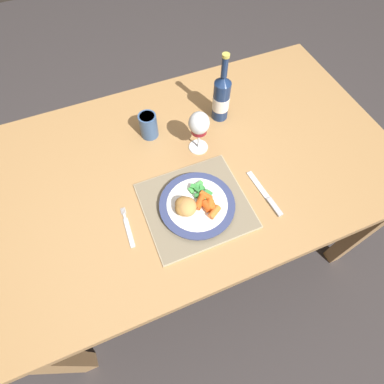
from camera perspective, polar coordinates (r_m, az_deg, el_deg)
name	(u,v)px	position (r m, az deg, el deg)	size (l,w,h in m)	color
ground_plane	(192,239)	(1.70, 0.05, -9.02)	(6.00, 6.00, 0.00)	#383333
dining_table	(192,175)	(1.12, 0.08, 3.29)	(1.44, 0.87, 0.74)	#AD7F4C
placemat	(196,205)	(0.95, 0.69, -2.55)	(0.32, 0.30, 0.01)	tan
dinner_plate	(197,205)	(0.94, 0.98, -2.50)	(0.24, 0.24, 0.02)	white
breaded_croquettes	(186,206)	(0.90, -1.21, -2.71)	(0.08, 0.09, 0.04)	#B77F3D
green_beans_pile	(199,189)	(0.95, 1.39, 0.48)	(0.07, 0.07, 0.02)	#4CA84C
glazed_carrots	(208,205)	(0.92, 3.02, -2.40)	(0.08, 0.10, 0.02)	#CC5119
fork	(128,230)	(0.94, -12.01, -7.05)	(0.02, 0.14, 0.01)	silver
table_knife	(267,197)	(1.00, 14.13, -0.93)	(0.03, 0.19, 0.01)	silver
wine_glass	(199,125)	(1.00, 1.35, 12.64)	(0.07, 0.07, 0.16)	silver
bottle	(221,97)	(1.13, 5.62, 17.48)	(0.06, 0.06, 0.27)	navy
drinking_cup	(148,125)	(1.10, -8.30, 12.50)	(0.06, 0.06, 0.09)	#385684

